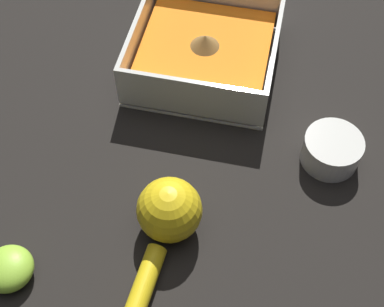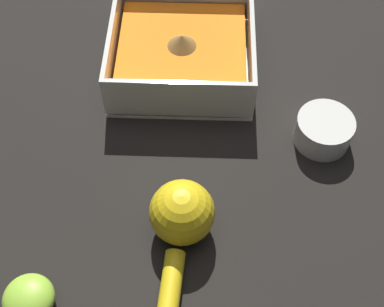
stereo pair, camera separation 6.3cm
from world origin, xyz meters
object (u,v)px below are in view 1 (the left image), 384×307
Objects in this scene: square_dish at (205,54)px; lemon_squeezer at (162,226)px; spice_bowl at (331,151)px; lemon_half at (9,269)px.

lemon_squeezer is (0.01, -0.27, 0.01)m from square_dish.
spice_bowl is at bearing -33.67° from square_dish.
lemon_half is at bearing 121.11° from lemon_squeezer.
spice_bowl reaches higher than lemon_half.
lemon_half is at bearing -112.52° from square_dish.
lemon_squeezer is 0.17m from lemon_half.
spice_bowl is 0.32× the size of lemon_squeezer.
lemon_squeezer is at bearing 26.59° from lemon_half.
lemon_squeezer is at bearing -88.55° from square_dish.
lemon_half is (-0.14, -0.35, -0.01)m from square_dish.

